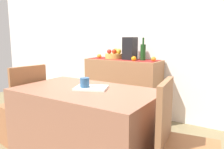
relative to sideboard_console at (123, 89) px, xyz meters
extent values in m
cube|color=olive|center=(0.19, -0.92, -0.45)|extent=(6.40, 6.40, 0.02)
cube|color=silver|center=(0.19, 0.26, 0.91)|extent=(6.40, 0.06, 2.70)
cube|color=#966643|center=(0.00, 0.00, 0.00)|extent=(1.10, 0.42, 0.87)
cube|color=maroon|center=(0.00, 0.00, 0.44)|extent=(1.04, 0.32, 0.01)
cylinder|color=gold|center=(-0.15, 0.00, 0.48)|extent=(0.27, 0.27, 0.07)
sphere|color=red|center=(-0.13, -0.04, 0.55)|extent=(0.07, 0.07, 0.07)
sphere|color=#AD2A22|center=(-0.20, -0.07, 0.55)|extent=(0.07, 0.07, 0.07)
sphere|color=gold|center=(-0.16, 0.05, 0.55)|extent=(0.08, 0.08, 0.08)
sphere|color=gold|center=(-0.07, 0.00, 0.55)|extent=(0.07, 0.07, 0.07)
cylinder|color=#183F17|center=(0.31, 0.00, 0.55)|extent=(0.07, 0.07, 0.22)
cylinder|color=#183F17|center=(0.31, 0.00, 0.71)|extent=(0.03, 0.03, 0.09)
cube|color=black|center=(0.11, 0.00, 0.60)|extent=(0.16, 0.18, 0.32)
sphere|color=orange|center=(0.48, -0.02, 0.47)|extent=(0.07, 0.07, 0.07)
sphere|color=orange|center=(0.24, -0.12, 0.47)|extent=(0.07, 0.07, 0.07)
sphere|color=orange|center=(-0.38, -0.07, 0.47)|extent=(0.07, 0.07, 0.07)
cube|color=#945F48|center=(0.36, -1.33, -0.07)|extent=(1.27, 0.75, 0.74)
cube|color=white|center=(0.39, -1.28, 0.31)|extent=(0.34, 0.30, 0.02)
cylinder|color=#2C5888|center=(0.35, -1.32, 0.36)|extent=(0.08, 0.08, 0.10)
cube|color=#9A5F3C|center=(-0.55, -1.33, -0.21)|extent=(0.46, 0.46, 0.45)
cube|color=#9A623C|center=(-0.38, -1.35, 0.24)|extent=(0.10, 0.40, 0.45)
cube|color=#956340|center=(1.10, -1.35, 0.24)|extent=(0.10, 0.40, 0.45)
camera|label=1|loc=(1.59, -2.83, 0.77)|focal=35.95mm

